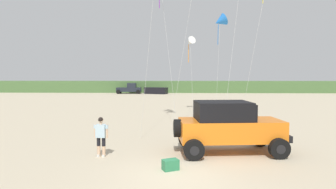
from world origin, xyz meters
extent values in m
plane|color=#C1B293|center=(0.00, 0.00, 0.00)|extent=(220.00, 220.00, 0.00)
cube|color=#4C703D|center=(2.87, 48.66, 1.14)|extent=(90.00, 6.22, 2.29)
cube|color=orange|center=(2.33, 2.84, 1.01)|extent=(4.55, 2.24, 0.90)
cube|color=orange|center=(3.97, 2.99, 1.38)|extent=(1.25, 1.79, 0.12)
cube|color=black|center=(1.98, 2.80, 1.86)|extent=(2.45, 1.97, 0.80)
cube|color=black|center=(3.18, 2.91, 1.82)|extent=(0.26, 1.67, 0.72)
cube|color=black|center=(4.60, 3.05, 0.74)|extent=(0.37, 1.81, 0.28)
cylinder|color=black|center=(0.02, 2.62, 1.11)|extent=(0.37, 0.80, 0.77)
cylinder|color=black|center=(3.98, 4.02, 0.42)|extent=(0.86, 0.38, 0.84)
cylinder|color=black|center=(3.98, 4.02, 0.42)|extent=(0.41, 0.35, 0.38)
cylinder|color=black|center=(4.17, 1.97, 0.42)|extent=(0.86, 0.38, 0.84)
cylinder|color=black|center=(4.17, 1.97, 0.42)|extent=(0.41, 0.35, 0.38)
cylinder|color=black|center=(0.49, 3.70, 0.42)|extent=(0.86, 0.38, 0.84)
cylinder|color=black|center=(0.49, 3.70, 0.42)|extent=(0.41, 0.35, 0.38)
cylinder|color=black|center=(0.69, 1.65, 0.42)|extent=(0.86, 0.38, 0.84)
cylinder|color=black|center=(0.69, 1.65, 0.42)|extent=(0.41, 0.35, 0.38)
cylinder|color=#DBB28E|center=(-3.26, 2.04, 0.25)|extent=(0.14, 0.14, 0.49)
cylinder|color=black|center=(-3.26, 2.04, 0.64)|extent=(0.15, 0.15, 0.36)
cube|color=silver|center=(-3.26, 2.08, 0.05)|extent=(0.13, 0.27, 0.10)
cylinder|color=#DBB28E|center=(-3.04, 2.01, 0.25)|extent=(0.14, 0.14, 0.49)
cylinder|color=black|center=(-3.04, 2.01, 0.64)|extent=(0.15, 0.15, 0.36)
cube|color=silver|center=(-3.04, 2.05, 0.05)|extent=(0.13, 0.27, 0.10)
cube|color=silver|center=(-3.15, 2.02, 1.09)|extent=(0.42, 0.30, 0.54)
cylinder|color=#DBB28E|center=(-3.41, 2.05, 1.08)|extent=(0.09, 0.09, 0.56)
cylinder|color=silver|center=(-3.41, 2.05, 1.27)|extent=(0.11, 0.11, 0.16)
cylinder|color=#DBB28E|center=(-2.90, 2.00, 1.08)|extent=(0.09, 0.09, 0.56)
cylinder|color=silver|center=(-2.90, 2.00, 1.27)|extent=(0.11, 0.11, 0.16)
cylinder|color=#DBB28E|center=(-3.15, 2.02, 1.40)|extent=(0.10, 0.10, 0.08)
sphere|color=#DBB28E|center=(-3.15, 2.02, 1.54)|extent=(0.21, 0.21, 0.21)
sphere|color=black|center=(-3.16, 2.01, 1.56)|extent=(0.21, 0.21, 0.21)
cube|color=#2D7F51|center=(-0.23, 0.47, 0.19)|extent=(0.66, 0.56, 0.38)
cube|color=#1E232D|center=(-9.14, 43.38, 0.76)|extent=(4.68, 2.09, 0.76)
cube|color=#1E232D|center=(-8.59, 43.40, 1.56)|extent=(1.67, 1.87, 0.84)
cylinder|color=black|center=(-7.34, 44.51, 0.38)|extent=(0.77, 0.29, 0.76)
cylinder|color=black|center=(-7.25, 42.41, 0.38)|extent=(0.77, 0.29, 0.76)
cylinder|color=black|center=(-11.03, 44.35, 0.38)|extent=(0.77, 0.29, 0.76)
cylinder|color=black|center=(-10.94, 42.25, 0.38)|extent=(0.77, 0.29, 0.76)
cube|color=black|center=(-3.95, 42.80, 0.60)|extent=(4.52, 2.88, 1.20)
cylinder|color=silver|center=(-1.40, 6.18, 6.61)|extent=(1.10, 1.60, 13.13)
cylinder|color=purple|center=(-1.27, 10.92, 8.64)|extent=(0.05, 0.11, 0.89)
cylinder|color=silver|center=(-0.55, 9.03, 4.70)|extent=(1.17, 3.78, 9.31)
cone|color=blue|center=(3.63, 14.81, 7.99)|extent=(1.47, 1.55, 1.63)
cylinder|color=blue|center=(3.48, 14.81, 6.87)|extent=(0.05, 0.22, 1.70)
cylinder|color=silver|center=(3.30, 13.41, 4.02)|extent=(0.67, 2.81, 7.94)
cone|color=white|center=(1.21, 16.92, 6.54)|extent=(1.25, 1.15, 1.17)
cylinder|color=orange|center=(1.06, 16.92, 5.45)|extent=(0.05, 0.33, 1.70)
cylinder|color=silver|center=(1.26, 14.88, 3.29)|extent=(0.11, 4.10, 6.50)
cylinder|color=silver|center=(3.44, 7.70, 5.97)|extent=(2.07, 4.58, 11.85)
cylinder|color=silver|center=(4.25, 6.69, 4.30)|extent=(1.74, 1.23, 8.51)
cylinder|color=silver|center=(0.75, 9.03, 7.23)|extent=(2.27, 2.20, 14.37)
camera|label=1|loc=(0.01, -9.37, 3.38)|focal=29.94mm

